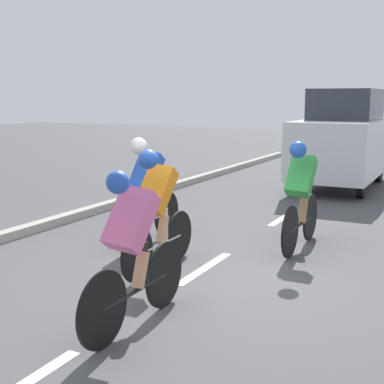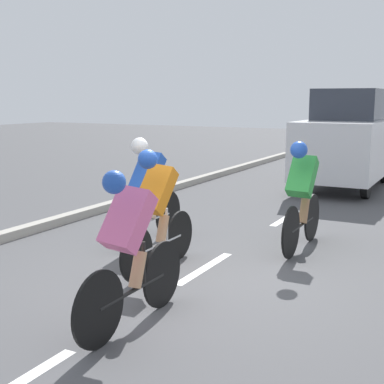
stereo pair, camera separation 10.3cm
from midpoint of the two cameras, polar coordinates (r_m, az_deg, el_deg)
ground_plane at (r=6.37m, az=-0.74°, el=-9.17°), size 60.00×60.00×0.00m
lane_stripe_mid at (r=6.72m, az=0.94°, el=-8.10°), size 0.12×1.40×0.01m
lane_stripe_far at (r=9.59m, az=9.42°, el=-2.69°), size 0.12×1.40×0.01m
curb at (r=8.55m, az=-18.74°, el=-4.20°), size 0.20×26.00×0.14m
cyclist_blue at (r=7.62m, az=-5.21°, el=0.39°), size 0.35×1.67×1.56m
cyclist_green at (r=7.46m, az=11.13°, el=-0.13°), size 0.33×1.71×1.54m
cyclist_pink at (r=4.84m, az=-6.96°, el=-5.88°), size 0.37×1.71×1.50m
cyclist_orange at (r=6.39m, az=-4.22°, el=-1.61°), size 0.37×1.64×1.52m
support_car at (r=13.06m, az=15.64°, el=5.45°), size 1.70×3.96×2.29m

